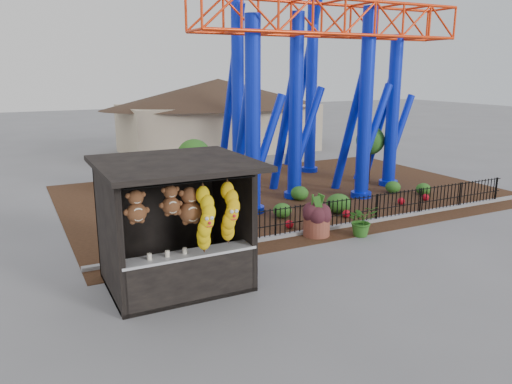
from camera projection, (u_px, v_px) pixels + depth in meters
name	position (u px, v px, depth m)	size (l,w,h in m)	color
ground	(305.00, 279.00, 12.62)	(120.00, 120.00, 0.00)	slate
mulch_bed	(284.00, 193.00, 21.30)	(18.00, 12.00, 0.02)	#331E11
curb	(358.00, 223.00, 16.95)	(18.00, 0.18, 0.12)	gray
prize_booth	(178.00, 228.00, 11.72)	(3.50, 3.40, 3.12)	black
picket_fence	(379.00, 208.00, 17.24)	(12.20, 0.06, 1.00)	black
roller_coaster	(307.00, 37.00, 20.46)	(11.00, 6.37, 10.82)	#0C21CF
terracotta_planter	(317.00, 226.00, 15.81)	(0.84, 0.84, 0.62)	brown
planter_foliage	(317.00, 207.00, 15.66)	(0.70, 0.70, 0.64)	#38161D
potted_plant	(362.00, 220.00, 15.76)	(0.92, 0.80, 1.02)	#225A1A
landscaping	(344.00, 198.00, 19.25)	(7.81, 3.51, 0.72)	#275A1A
pavilion	(218.00, 103.00, 31.86)	(15.00, 15.00, 4.80)	#BFAD8C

